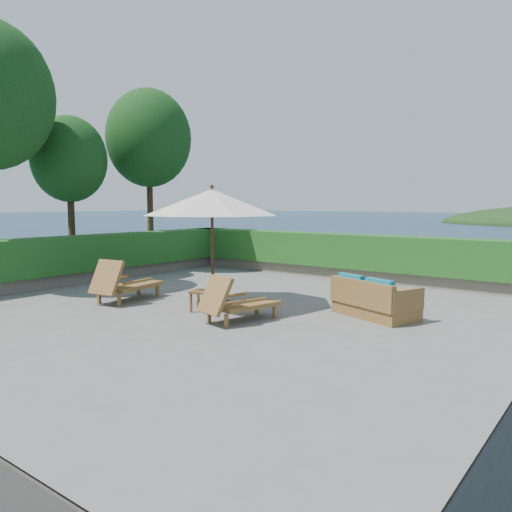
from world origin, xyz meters
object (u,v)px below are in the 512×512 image
Objects in this scene: patio_umbrella at (212,204)px; side_table at (202,294)px; lounge_left at (124,283)px; wicker_loveseat at (373,301)px; lounge_right at (236,302)px.

patio_umbrella reaches higher than side_table.
side_table is (0.21, -0.58, -1.90)m from patio_umbrella.
lounge_left is 5.65m from wicker_loveseat.
lounge_left reaches higher than side_table.
patio_umbrella is at bearing 14.61° from lounge_left.
patio_umbrella reaches higher than wicker_loveseat.
lounge_right is at bearing -8.18° from lounge_left.
lounge_left is at bearing -166.55° from lounge_right.
lounge_left is 2.22m from side_table.
wicker_loveseat is (1.94, 1.95, -0.06)m from lounge_right.
lounge_left is at bearing -156.64° from patio_umbrella.
lounge_right is (1.36, -0.83, -1.88)m from patio_umbrella.
lounge_right is 1.18m from side_table.
lounge_left is 0.97× the size of wicker_loveseat.
lounge_right is (3.35, 0.03, -0.04)m from lounge_left.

